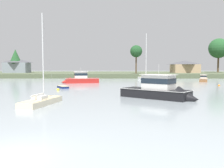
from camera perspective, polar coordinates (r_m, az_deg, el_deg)
ground_plane at (r=11.79m, az=-23.74°, el=-15.72°), size 486.80×486.80×0.00m
far_shore_bank at (r=105.45m, az=-2.09°, el=2.43°), size 219.06×50.38×1.54m
dinghy_navy at (r=44.88m, az=-11.87°, el=-0.78°), size 2.94×3.76×0.60m
sailboat_white at (r=71.17m, az=8.48°, el=1.18°), size 4.54×10.14×14.60m
sailboat_cream at (r=25.59m, az=-16.82°, el=-4.42°), size 3.09×6.45×9.96m
cruiser_wood at (r=68.33m, az=21.41°, el=0.93°), size 4.12×6.59×3.40m
cruiser_black at (r=29.90m, az=12.15°, el=-2.09°), size 9.71×8.48×5.44m
cruiser_red at (r=58.31m, az=-8.07°, el=0.91°), size 9.52×4.91×4.85m
mooring_buoy_orange at (r=54.01m, az=24.62°, el=-0.33°), size 0.42×0.42×0.48m
mooring_buoy_yellow at (r=40.93m, az=-13.01°, el=-1.36°), size 0.48×0.48×0.54m
mooring_buoy_red at (r=71.97m, az=-16.36°, el=0.91°), size 0.40×0.40×0.45m
shore_tree_left at (r=105.77m, az=-22.47°, el=6.19°), size 4.93×4.93×9.81m
shore_tree_center at (r=86.98m, az=5.92°, el=7.88°), size 4.42×4.42×10.40m
shore_tree_right_mid at (r=114.19m, az=24.55°, el=7.90°), size 8.66×8.66×14.97m
cottage_near_water at (r=102.95m, az=17.29°, el=4.08°), size 11.10×10.21×5.04m
cottage_hillside at (r=106.63m, az=-22.16°, el=4.21°), size 10.40×7.22×5.95m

